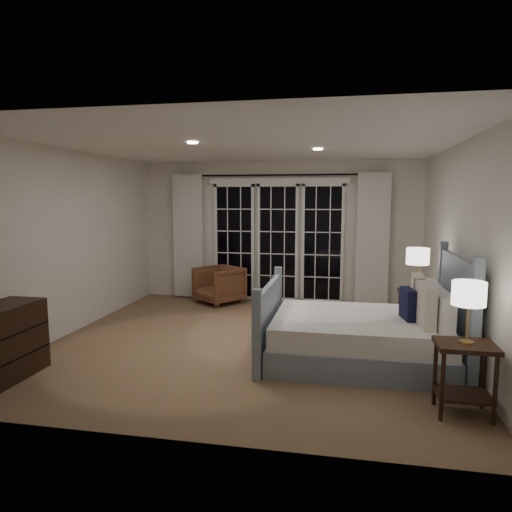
% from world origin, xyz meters
% --- Properties ---
extents(floor, '(5.00, 5.00, 0.00)m').
position_xyz_m(floor, '(0.00, 0.00, 0.00)').
color(floor, brown).
rests_on(floor, ground).
extents(ceiling, '(5.00, 5.00, 0.00)m').
position_xyz_m(ceiling, '(0.00, 0.00, 2.50)').
color(ceiling, white).
rests_on(ceiling, wall_back).
extents(wall_left, '(0.02, 5.00, 2.50)m').
position_xyz_m(wall_left, '(-2.50, 0.00, 1.25)').
color(wall_left, silver).
rests_on(wall_left, floor).
extents(wall_right, '(0.02, 5.00, 2.50)m').
position_xyz_m(wall_right, '(2.50, 0.00, 1.25)').
color(wall_right, silver).
rests_on(wall_right, floor).
extents(wall_back, '(5.00, 0.02, 2.50)m').
position_xyz_m(wall_back, '(0.00, 2.50, 1.25)').
color(wall_back, silver).
rests_on(wall_back, floor).
extents(wall_front, '(5.00, 0.02, 2.50)m').
position_xyz_m(wall_front, '(0.00, -2.50, 1.25)').
color(wall_front, silver).
rests_on(wall_front, floor).
extents(french_doors, '(2.50, 0.04, 2.20)m').
position_xyz_m(french_doors, '(0.00, 2.46, 1.09)').
color(french_doors, black).
rests_on(french_doors, wall_back).
extents(curtain_rod, '(3.50, 0.03, 0.03)m').
position_xyz_m(curtain_rod, '(0.00, 2.40, 2.25)').
color(curtain_rod, black).
rests_on(curtain_rod, wall_back).
extents(curtain_left, '(0.55, 0.10, 2.25)m').
position_xyz_m(curtain_left, '(-1.65, 2.38, 1.15)').
color(curtain_left, silver).
rests_on(curtain_left, curtain_rod).
extents(curtain_right, '(0.55, 0.10, 2.25)m').
position_xyz_m(curtain_right, '(1.65, 2.38, 1.15)').
color(curtain_right, silver).
rests_on(curtain_right, curtain_rod).
extents(downlight_a, '(0.12, 0.12, 0.01)m').
position_xyz_m(downlight_a, '(0.80, 0.60, 2.49)').
color(downlight_a, white).
rests_on(downlight_a, ceiling).
extents(downlight_b, '(0.12, 0.12, 0.01)m').
position_xyz_m(downlight_b, '(-0.60, -0.40, 2.49)').
color(downlight_b, white).
rests_on(downlight_b, ceiling).
extents(bed, '(2.11, 1.51, 1.22)m').
position_xyz_m(bed, '(1.42, -0.47, 0.32)').
color(bed, gray).
rests_on(bed, floor).
extents(nightstand_left, '(0.48, 0.39, 0.63)m').
position_xyz_m(nightstand_left, '(2.20, -1.63, 0.41)').
color(nightstand_left, black).
rests_on(nightstand_left, floor).
extents(nightstand_right, '(0.46, 0.37, 0.60)m').
position_xyz_m(nightstand_right, '(2.15, 0.77, 0.39)').
color(nightstand_right, black).
rests_on(nightstand_right, floor).
extents(lamp_left, '(0.27, 0.27, 0.53)m').
position_xyz_m(lamp_left, '(2.20, -1.63, 1.05)').
color(lamp_left, tan).
rests_on(lamp_left, nightstand_left).
extents(lamp_right, '(0.30, 0.30, 0.58)m').
position_xyz_m(lamp_right, '(2.15, 0.77, 1.06)').
color(lamp_right, tan).
rests_on(lamp_right, nightstand_right).
extents(armchair, '(0.99, 0.99, 0.65)m').
position_xyz_m(armchair, '(-0.98, 2.04, 0.33)').
color(armchair, brown).
rests_on(armchair, floor).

